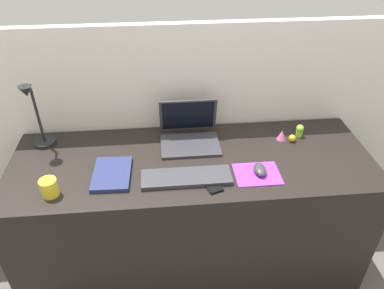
% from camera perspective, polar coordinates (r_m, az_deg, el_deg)
% --- Properties ---
extents(ground_plane, '(6.00, 6.00, 0.00)m').
position_cam_1_polar(ground_plane, '(2.34, 0.05, -17.02)').
color(ground_plane, '#59514C').
extents(back_wall, '(2.98, 0.05, 1.30)m').
position_cam_1_polar(back_wall, '(2.16, -0.86, 1.42)').
color(back_wall, silver).
rests_on(back_wall, ground_plane).
extents(desk, '(1.78, 0.63, 0.74)m').
position_cam_1_polar(desk, '(2.06, 0.05, -10.60)').
color(desk, black).
rests_on(desk, ground_plane).
extents(laptop, '(0.30, 0.26, 0.21)m').
position_cam_1_polar(laptop, '(1.92, -0.57, 1.98)').
color(laptop, '#333338').
rests_on(laptop, desk).
extents(keyboard, '(0.41, 0.13, 0.02)m').
position_cam_1_polar(keyboard, '(1.69, -0.87, -5.08)').
color(keyboard, '#333338').
rests_on(keyboard, desk).
extents(mousepad, '(0.21, 0.17, 0.00)m').
position_cam_1_polar(mousepad, '(1.75, 9.99, -4.48)').
color(mousepad, purple).
rests_on(mousepad, desk).
extents(mouse, '(0.06, 0.10, 0.03)m').
position_cam_1_polar(mouse, '(1.75, 10.41, -3.82)').
color(mouse, '#333338').
rests_on(mouse, mousepad).
extents(cell_phone, '(0.10, 0.14, 0.01)m').
position_cam_1_polar(cell_phone, '(1.67, 2.95, -6.00)').
color(cell_phone, black).
rests_on(cell_phone, desk).
extents(desk_lamp, '(0.11, 0.15, 0.36)m').
position_cam_1_polar(desk_lamp, '(1.97, -22.84, 3.80)').
color(desk_lamp, black).
rests_on(desk_lamp, desk).
extents(notebook_pad, '(0.18, 0.25, 0.02)m').
position_cam_1_polar(notebook_pad, '(1.75, -12.22, -4.44)').
color(notebook_pad, navy).
rests_on(notebook_pad, desk).
extents(coffee_mug, '(0.07, 0.07, 0.08)m').
position_cam_1_polar(coffee_mug, '(1.71, -21.13, -6.20)').
color(coffee_mug, yellow).
rests_on(coffee_mug, desk).
extents(toy_figurine_yellow, '(0.04, 0.04, 0.04)m').
position_cam_1_polar(toy_figurine_yellow, '(2.00, 15.17, 0.95)').
color(toy_figurine_yellow, yellow).
rests_on(toy_figurine_yellow, desk).
extents(toy_figurine_lime, '(0.04, 0.04, 0.07)m').
position_cam_1_polar(toy_figurine_lime, '(2.05, 16.24, 2.11)').
color(toy_figurine_lime, '#8CDB33').
rests_on(toy_figurine_lime, desk).
extents(toy_figurine_pink, '(0.05, 0.05, 0.05)m').
position_cam_1_polar(toy_figurine_pink, '(2.00, 13.64, 1.42)').
color(toy_figurine_pink, pink).
rests_on(toy_figurine_pink, desk).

